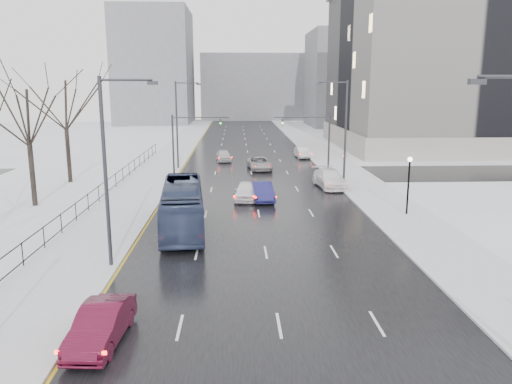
{
  "coord_description": "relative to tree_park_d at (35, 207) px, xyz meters",
  "views": [
    {
      "loc": [
        -1.69,
        -5.51,
        9.54
      ],
      "look_at": [
        -0.35,
        27.3,
        2.5
      ],
      "focal_mm": 35.0,
      "sensor_mm": 36.0,
      "label": 1
    }
  ],
  "objects": [
    {
      "name": "bldg_far_center",
      "position": [
        21.8,
        106.0,
        9.0
      ],
      "size": [
        30.0,
        18.0,
        18.0
      ],
      "primitive_type": "cube",
      "color": "slate",
      "rests_on": "ground"
    },
    {
      "name": "iron_fence",
      "position": [
        4.8,
        -4.0,
        0.91
      ],
      "size": [
        0.06,
        70.0,
        1.3
      ],
      "color": "black",
      "rests_on": "sidewalk_left"
    },
    {
      "name": "bldg_far_right",
      "position": [
        45.8,
        81.0,
        11.0
      ],
      "size": [
        24.0,
        20.0,
        22.0
      ],
      "primitive_type": "cube",
      "color": "slate",
      "rests_on": "ground"
    },
    {
      "name": "streetlight_l_far",
      "position": [
        9.63,
        18.0,
        5.62
      ],
      "size": [
        2.95,
        0.25,
        10.0
      ],
      "color": "#2D2D33",
      "rests_on": "ground"
    },
    {
      "name": "mast_signal_right",
      "position": [
        25.13,
        14.0,
        4.11
      ],
      "size": [
        6.1,
        0.33,
        6.5
      ],
      "color": "#2D2D33",
      "rests_on": "ground"
    },
    {
      "name": "lamppost_r_mid",
      "position": [
        28.8,
        -4.0,
        2.94
      ],
      "size": [
        0.36,
        0.36,
        4.28
      ],
      "color": "black",
      "rests_on": "sidewalk_right"
    },
    {
      "name": "sedan_right_far",
      "position": [
        25.0,
        6.6,
        0.88
      ],
      "size": [
        2.97,
        6.03,
        1.69
      ],
      "primitive_type": "imported",
      "rotation": [
        0.0,
        0.0,
        0.11
      ],
      "color": "white",
      "rests_on": "road"
    },
    {
      "name": "streetlight_r_mid",
      "position": [
        25.97,
        6.0,
        5.62
      ],
      "size": [
        2.95,
        0.25,
        10.0
      ],
      "color": "#2D2D33",
      "rests_on": "ground"
    },
    {
      "name": "road",
      "position": [
        17.8,
        26.0,
        0.02
      ],
      "size": [
        16.0,
        150.0,
        0.04
      ],
      "primitive_type": "cube",
      "color": "black",
      "rests_on": "ground"
    },
    {
      "name": "tree_park_e",
      "position": [
        -0.4,
        10.0,
        0.0
      ],
      "size": [
        9.45,
        9.45,
        13.5
      ],
      "primitive_type": null,
      "color": "black",
      "rests_on": "ground"
    },
    {
      "name": "sidewalk_left",
      "position": [
        7.3,
        26.0,
        0.08
      ],
      "size": [
        5.0,
        150.0,
        0.16
      ],
      "primitive_type": "cube",
      "color": "silver",
      "rests_on": "ground"
    },
    {
      "name": "sedan_center_near",
      "position": [
        16.95,
        1.71,
        0.81
      ],
      "size": [
        2.23,
        4.65,
        1.53
      ],
      "primitive_type": "imported",
      "rotation": [
        0.0,
        0.0,
        -0.09
      ],
      "color": "white",
      "rests_on": "road"
    },
    {
      "name": "bus",
      "position": [
        12.5,
        -6.87,
        1.59
      ],
      "size": [
        3.6,
        11.35,
        3.11
      ],
      "primitive_type": "imported",
      "rotation": [
        0.0,
        0.0,
        0.09
      ],
      "color": "navy",
      "rests_on": "road"
    },
    {
      "name": "tree_park_d",
      "position": [
        0.0,
        0.0,
        0.0
      ],
      "size": [
        8.75,
        8.75,
        12.5
      ],
      "primitive_type": null,
      "color": "black",
      "rests_on": "ground"
    },
    {
      "name": "sidewalk_right",
      "position": [
        28.3,
        26.0,
        0.08
      ],
      "size": [
        5.0,
        150.0,
        0.16
      ],
      "primitive_type": "cube",
      "color": "silver",
      "rests_on": "ground"
    },
    {
      "name": "park_strip",
      "position": [
        -2.2,
        26.0,
        0.06
      ],
      "size": [
        14.0,
        150.0,
        0.12
      ],
      "primitive_type": "cube",
      "color": "white",
      "rests_on": "ground"
    },
    {
      "name": "cross_road",
      "position": [
        17.8,
        14.0,
        0.02
      ],
      "size": [
        130.0,
        10.0,
        0.04
      ],
      "primitive_type": "cube",
      "color": "black",
      "rests_on": "ground"
    },
    {
      "name": "sedan_right_distant",
      "position": [
        25.0,
        26.43,
        0.76
      ],
      "size": [
        1.89,
        4.51,
        1.45
      ],
      "primitive_type": "imported",
      "rotation": [
        0.0,
        0.0,
        0.08
      ],
      "color": "silver",
      "rests_on": "road"
    },
    {
      "name": "bldg_far_left",
      "position": [
        -4.2,
        91.0,
        14.0
      ],
      "size": [
        18.0,
        22.0,
        28.0
      ],
      "primitive_type": "cube",
      "color": "slate",
      "rests_on": "ground"
    },
    {
      "name": "civic_building",
      "position": [
        52.8,
        38.0,
        11.21
      ],
      "size": [
        41.0,
        31.0,
        24.8
      ],
      "color": "gray",
      "rests_on": "ground"
    },
    {
      "name": "sedan_right_cross",
      "position": [
        18.83,
        17.08,
        0.77
      ],
      "size": [
        2.96,
        5.46,
        1.45
      ],
      "primitive_type": "imported",
      "rotation": [
        0.0,
        0.0,
        0.11
      ],
      "color": "#9A999D",
      "rests_on": "road"
    },
    {
      "name": "sedan_right_near",
      "position": [
        18.3,
        1.37,
        0.81
      ],
      "size": [
        1.99,
        4.79,
        1.54
      ],
      "primitive_type": "imported",
      "rotation": [
        0.0,
        0.0,
        0.08
      ],
      "color": "navy",
      "rests_on": "road"
    },
    {
      "name": "streetlight_l_near",
      "position": [
        9.63,
        -14.0,
        5.62
      ],
      "size": [
        2.95,
        0.25,
        10.0
      ],
      "color": "#2D2D33",
      "rests_on": "ground"
    },
    {
      "name": "no_uturn_sign",
      "position": [
        27.0,
        10.0,
        2.3
      ],
      "size": [
        0.6,
        0.06,
        2.7
      ],
      "color": "#2D2D33",
      "rests_on": "sidewalk_right"
    },
    {
      "name": "mast_signal_left",
      "position": [
        10.47,
        14.0,
        4.11
      ],
      "size": [
        6.1,
        0.33,
        6.5
      ],
      "color": "#2D2D33",
      "rests_on": "ground"
    },
    {
      "name": "sedan_center_far",
      "position": [
        14.53,
        23.72,
        0.78
      ],
      "size": [
        2.24,
        4.5,
        1.47
      ],
      "primitive_type": "imported",
      "rotation": [
        0.0,
        0.0,
        0.12
      ],
      "color": "silver",
      "rests_on": "road"
    },
    {
      "name": "sedan_left_near",
      "position": [
        11.01,
        -22.09,
        0.77
      ],
      "size": [
        1.86,
        4.51,
        1.45
      ],
      "primitive_type": "imported",
      "rotation": [
        0.0,
        0.0,
        -0.07
      ],
      "color": "#530E25",
      "rests_on": "road"
    }
  ]
}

